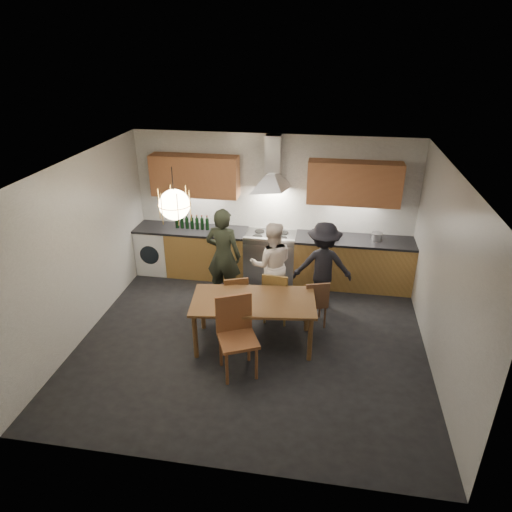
% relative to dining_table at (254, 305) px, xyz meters
% --- Properties ---
extents(ground, '(5.00, 5.00, 0.00)m').
position_rel_dining_table_xyz_m(ground, '(-0.03, 0.05, -0.65)').
color(ground, black).
rests_on(ground, ground).
extents(room_shell, '(5.02, 4.52, 2.61)m').
position_rel_dining_table_xyz_m(room_shell, '(-0.03, 0.05, 1.06)').
color(room_shell, white).
rests_on(room_shell, ground).
extents(counter_run, '(5.00, 0.62, 0.90)m').
position_rel_dining_table_xyz_m(counter_run, '(-0.01, 2.00, -0.20)').
color(counter_run, '#B88947').
rests_on(counter_run, ground).
extents(range_stove, '(0.90, 0.60, 0.92)m').
position_rel_dining_table_xyz_m(range_stove, '(-0.03, 2.00, -0.20)').
color(range_stove, silver).
rests_on(range_stove, ground).
extents(wall_fixtures, '(4.30, 0.54, 1.10)m').
position_rel_dining_table_xyz_m(wall_fixtures, '(-0.03, 2.12, 1.23)').
color(wall_fixtures, '#BE7649').
rests_on(wall_fixtures, ground).
extents(pendant_lamp, '(0.43, 0.43, 0.70)m').
position_rel_dining_table_xyz_m(pendant_lamp, '(-1.03, -0.05, 1.45)').
color(pendant_lamp, black).
rests_on(pendant_lamp, ground).
extents(dining_table, '(1.82, 1.07, 0.73)m').
position_rel_dining_table_xyz_m(dining_table, '(0.00, 0.00, 0.00)').
color(dining_table, brown).
rests_on(dining_table, ground).
extents(chair_back_left, '(0.47, 0.47, 0.81)m').
position_rel_dining_table_xyz_m(chair_back_left, '(-0.36, 0.50, -0.18)').
color(chair_back_left, brown).
rests_on(chair_back_left, ground).
extents(chair_back_mid, '(0.43, 0.43, 0.87)m').
position_rel_dining_table_xyz_m(chair_back_mid, '(0.25, 0.60, -0.15)').
color(chair_back_mid, brown).
rests_on(chair_back_mid, ground).
extents(chair_back_right, '(0.45, 0.45, 0.79)m').
position_rel_dining_table_xyz_m(chair_back_right, '(0.85, 0.59, -0.19)').
color(chair_back_right, brown).
rests_on(chair_back_right, ground).
extents(chair_front, '(0.64, 0.64, 1.07)m').
position_rel_dining_table_xyz_m(chair_front, '(-0.13, -0.58, -0.03)').
color(chair_front, brown).
rests_on(chair_front, ground).
extents(person_left, '(0.64, 0.47, 1.63)m').
position_rel_dining_table_xyz_m(person_left, '(-0.70, 1.17, 0.17)').
color(person_left, black).
rests_on(person_left, ground).
extents(person_mid, '(0.81, 0.68, 1.45)m').
position_rel_dining_table_xyz_m(person_mid, '(0.11, 1.15, 0.08)').
color(person_mid, white).
rests_on(person_mid, ground).
extents(person_right, '(0.99, 0.61, 1.47)m').
position_rel_dining_table_xyz_m(person_right, '(0.93, 1.23, 0.09)').
color(person_right, black).
rests_on(person_right, ground).
extents(mixing_bowl, '(0.32, 0.32, 0.07)m').
position_rel_dining_table_xyz_m(mixing_bowl, '(1.03, 1.97, 0.29)').
color(mixing_bowl, silver).
rests_on(mixing_bowl, counter_run).
extents(stock_pot, '(0.23, 0.23, 0.13)m').
position_rel_dining_table_xyz_m(stock_pot, '(1.81, 2.02, 0.32)').
color(stock_pot, '#B5B5B8').
rests_on(stock_pot, counter_run).
extents(wine_bottles, '(0.63, 0.06, 0.27)m').
position_rel_dining_table_xyz_m(wine_bottles, '(-1.47, 2.02, 0.39)').
color(wine_bottles, black).
rests_on(wine_bottles, counter_run).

